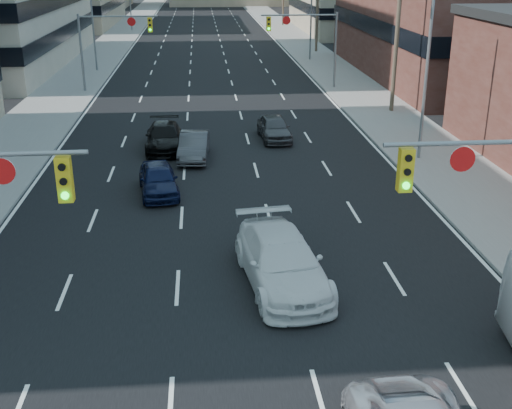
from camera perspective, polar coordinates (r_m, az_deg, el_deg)
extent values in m
cube|color=black|center=(136.96, -4.77, 16.87)|extent=(18.00, 300.00, 0.02)
cube|color=slate|center=(137.37, -9.78, 16.69)|extent=(5.00, 300.00, 0.15)
cube|color=slate|center=(137.51, 0.25, 16.98)|extent=(5.00, 300.00, 0.15)
cube|color=#472119|center=(62.05, 19.37, 14.89)|extent=(20.00, 30.00, 9.00)
cube|color=gold|center=(15.73, -16.64, 2.16)|extent=(0.35, 0.28, 1.10)
cylinder|color=black|center=(15.47, -16.89, 3.19)|extent=(0.18, 0.06, 0.18)
cylinder|color=black|center=(15.58, -16.75, 1.97)|extent=(0.18, 0.06, 0.18)
cylinder|color=#0CE526|center=(15.69, -16.62, 0.76)|extent=(0.18, 0.06, 0.18)
cylinder|color=white|center=(15.97, -21.68, 2.77)|extent=(0.64, 0.06, 0.64)
cube|color=gold|center=(16.16, 13.14, 3.00)|extent=(0.35, 0.28, 1.10)
cylinder|color=black|center=(15.91, 13.41, 4.02)|extent=(0.18, 0.06, 0.18)
cylinder|color=black|center=(16.02, 13.31, 2.82)|extent=(0.18, 0.06, 0.18)
cylinder|color=#0CE526|center=(16.13, 13.21, 1.64)|extent=(0.18, 0.06, 0.18)
cylinder|color=white|center=(16.54, 17.87, 3.86)|extent=(0.64, 0.06, 0.64)
cylinder|color=slate|center=(52.87, -15.25, 12.78)|extent=(0.18, 0.18, 6.00)
cylinder|color=slate|center=(52.13, -12.18, 16.03)|extent=(6.00, 0.12, 0.12)
cube|color=gold|center=(51.96, -9.40, 15.48)|extent=(0.35, 0.28, 1.10)
cylinder|color=black|center=(51.77, -9.43, 15.85)|extent=(0.18, 0.06, 0.18)
cylinder|color=black|center=(51.80, -9.41, 15.46)|extent=(0.18, 0.06, 0.18)
cylinder|color=#0CE526|center=(51.83, -9.39, 15.08)|extent=(0.18, 0.06, 0.18)
cylinder|color=white|center=(52.03, -11.01, 15.66)|extent=(0.64, 0.06, 0.64)
cylinder|color=slate|center=(53.19, 7.07, 13.39)|extent=(0.18, 0.18, 6.00)
cylinder|color=slate|center=(52.36, 3.86, 16.46)|extent=(6.00, 0.12, 0.12)
cube|color=gold|center=(52.11, 1.13, 15.76)|extent=(0.35, 0.28, 1.10)
cylinder|color=black|center=(51.92, 1.15, 16.13)|extent=(0.18, 0.06, 0.18)
cylinder|color=black|center=(51.95, 1.15, 15.74)|extent=(0.18, 0.06, 0.18)
cylinder|color=#0CE526|center=(51.98, 1.15, 15.36)|extent=(0.18, 0.06, 0.18)
cylinder|color=white|center=(52.22, 2.72, 16.03)|extent=(0.64, 0.06, 0.64)
cylinder|color=#4C3D2D|center=(44.77, 12.45, 14.86)|extent=(0.28, 0.28, 11.00)
cylinder|color=#4C3D2D|center=(73.89, 5.50, 17.53)|extent=(0.28, 0.28, 11.00)
cylinder|color=slate|center=(62.59, -14.31, 15.45)|extent=(0.16, 0.16, 9.00)
cylinder|color=slate|center=(34.02, 14.90, 11.09)|extent=(0.16, 0.16, 9.00)
cylinder|color=slate|center=(67.78, 4.92, 16.38)|extent=(0.16, 0.16, 9.00)
imported|color=silver|center=(20.83, 2.31, -5.04)|extent=(3.06, 6.05, 1.68)
imported|color=black|center=(29.18, -8.68, 2.23)|extent=(2.16, 4.26, 1.39)
imported|color=#38373A|center=(34.17, -5.54, 5.18)|extent=(1.75, 4.30, 1.39)
imported|color=black|center=(36.10, -8.17, 5.96)|extent=(2.11, 4.93, 1.42)
imported|color=#3A3A3D|center=(37.76, 1.62, 6.83)|extent=(1.90, 4.23, 1.41)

